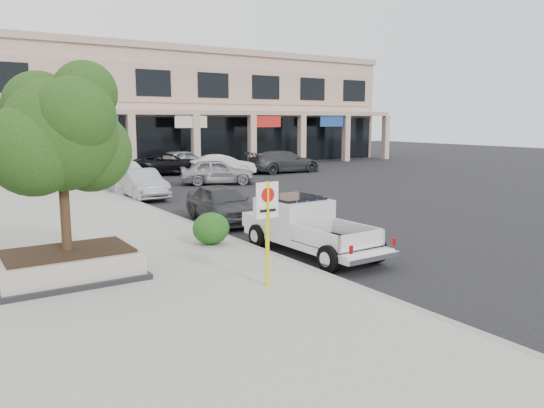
% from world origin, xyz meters
% --- Properties ---
extents(ground, '(120.00, 120.00, 0.00)m').
position_xyz_m(ground, '(0.00, 0.00, 0.00)').
color(ground, black).
rests_on(ground, ground).
extents(sidewalk, '(8.00, 52.00, 0.15)m').
position_xyz_m(sidewalk, '(-5.50, 6.00, 0.07)').
color(sidewalk, gray).
rests_on(sidewalk, ground).
extents(curb, '(0.20, 52.00, 0.15)m').
position_xyz_m(curb, '(-1.55, 6.00, 0.07)').
color(curb, gray).
rests_on(curb, ground).
extents(strip_mall, '(40.55, 12.43, 9.50)m').
position_xyz_m(strip_mall, '(8.00, 33.93, 4.75)').
color(strip_mall, tan).
rests_on(strip_mall, ground).
extents(planter, '(3.20, 2.20, 0.68)m').
position_xyz_m(planter, '(-6.74, 2.26, 0.48)').
color(planter, black).
rests_on(planter, sidewalk).
extents(planter_tree, '(2.90, 2.55, 4.00)m').
position_xyz_m(planter_tree, '(-6.61, 2.42, 3.41)').
color(planter_tree, '#311D13').
rests_on(planter_tree, planter).
extents(no_parking_sign, '(0.55, 0.09, 2.30)m').
position_xyz_m(no_parking_sign, '(-3.20, -0.65, 1.63)').
color(no_parking_sign, yellow).
rests_on(no_parking_sign, sidewalk).
extents(hedge, '(1.10, 0.99, 0.93)m').
position_xyz_m(hedge, '(-2.46, 3.57, 0.62)').
color(hedge, '#134314').
rests_on(hedge, sidewalk).
extents(pickup_truck, '(1.98, 5.01, 1.56)m').
position_xyz_m(pickup_truck, '(-0.35, 1.47, 0.78)').
color(pickup_truck, silver).
rests_on(pickup_truck, ground).
extents(curb_car_a, '(1.94, 4.22, 1.40)m').
position_xyz_m(curb_car_a, '(-0.24, 7.07, 0.70)').
color(curb_car_a, '#2E3133').
rests_on(curb_car_a, ground).
extents(curb_car_b, '(1.61, 4.32, 1.41)m').
position_xyz_m(curb_car_b, '(-0.68, 14.61, 0.70)').
color(curb_car_b, '#999BA0').
rests_on(curb_car_b, ground).
extents(curb_car_c, '(2.37, 5.64, 1.63)m').
position_xyz_m(curb_car_c, '(-0.58, 17.79, 0.81)').
color(curb_car_c, white).
rests_on(curb_car_c, ground).
extents(curb_car_d, '(2.80, 5.01, 1.32)m').
position_xyz_m(curb_car_d, '(-0.66, 21.83, 0.66)').
color(curb_car_d, black).
rests_on(curb_car_d, ground).
extents(lot_car_a, '(4.70, 3.33, 1.49)m').
position_xyz_m(lot_car_a, '(4.93, 17.54, 0.74)').
color(lot_car_a, '#96999D').
rests_on(lot_car_a, ground).
extents(lot_car_b, '(4.53, 2.34, 1.42)m').
position_xyz_m(lot_car_b, '(7.55, 21.80, 0.71)').
color(lot_car_b, silver).
rests_on(lot_car_b, ground).
extents(lot_car_c, '(5.50, 2.42, 1.57)m').
position_xyz_m(lot_car_c, '(12.22, 21.26, 0.79)').
color(lot_car_c, '#2F3135').
rests_on(lot_car_c, ground).
extents(lot_car_d, '(5.79, 4.14, 1.47)m').
position_xyz_m(lot_car_d, '(4.70, 24.30, 0.73)').
color(lot_car_d, black).
rests_on(lot_car_d, ground).
extents(lot_car_e, '(4.90, 2.86, 1.57)m').
position_xyz_m(lot_car_e, '(6.73, 26.48, 0.78)').
color(lot_car_e, '#AAADB3').
rests_on(lot_car_e, ground).
extents(lot_car_f, '(4.37, 2.60, 1.36)m').
position_xyz_m(lot_car_f, '(13.29, 22.95, 0.68)').
color(lot_car_f, white).
rests_on(lot_car_f, ground).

